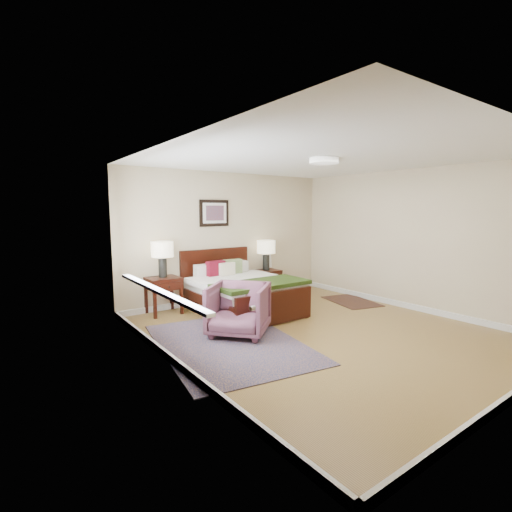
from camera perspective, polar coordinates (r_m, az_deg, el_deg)
name	(u,v)px	position (r m, az deg, el deg)	size (l,w,h in m)	color
floor	(320,331)	(5.65, 9.84, -11.37)	(5.00, 5.00, 0.00)	olive
back_wall	(229,237)	(7.33, -4.11, 2.94)	(4.50, 0.04, 2.50)	beige
left_wall	(175,259)	(4.08, -12.37, -0.50)	(0.04, 5.00, 2.50)	beige
right_wall	(411,240)	(7.17, 22.70, 2.32)	(0.04, 5.00, 2.50)	beige
ceiling	(324,158)	(5.41, 10.41, 14.66)	(4.50, 5.00, 0.02)	white
window	(155,243)	(4.73, -15.23, 1.98)	(0.11, 2.72, 1.32)	silver
door	(280,311)	(2.65, 3.73, -8.37)	(0.06, 1.00, 2.18)	silver
ceil_fixture	(324,160)	(5.40, 10.40, 14.29)	(0.44, 0.44, 0.08)	white
bed	(241,285)	(6.47, -2.30, -4.53)	(1.58, 1.90, 1.02)	black
wall_art	(214,213)	(7.11, -6.42, 6.58)	(0.62, 0.05, 0.50)	black
nightstand_left	(164,285)	(6.54, -14.01, -4.31)	(0.53, 0.48, 0.63)	black
nightstand_right	(266,280)	(7.67, 1.61, -3.73)	(0.55, 0.41, 0.54)	black
lamp_left	(162,252)	(6.47, -14.23, 0.61)	(0.37, 0.37, 0.61)	black
lamp_right	(266,249)	(7.59, 1.57, 1.07)	(0.37, 0.37, 0.61)	black
armchair	(239,309)	(5.33, -2.68, -8.21)	(0.79, 0.82, 0.74)	brown
rug_persian	(229,343)	(5.10, -4.14, -13.24)	(1.75, 2.46, 0.01)	#0E1B46
rug_navy	(351,301)	(7.52, 14.46, -6.76)	(0.72, 1.09, 0.01)	black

